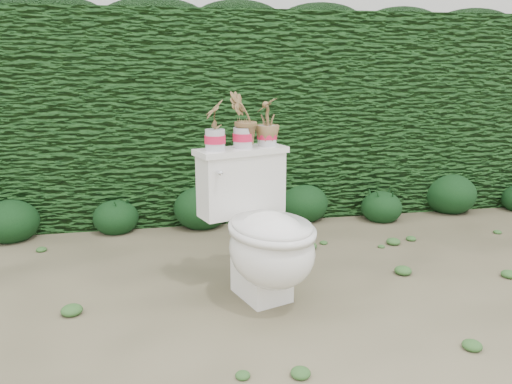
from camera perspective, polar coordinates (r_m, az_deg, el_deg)
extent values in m
plane|color=#847A5A|center=(2.95, 3.47, -9.92)|extent=(60.00, 60.00, 0.00)
cube|color=#24581D|center=(4.28, -1.71, 8.84)|extent=(8.00, 1.00, 1.60)
cube|color=silver|center=(8.73, -2.56, 19.56)|extent=(8.00, 3.50, 4.00)
cube|color=white|center=(2.71, 0.62, -9.87)|extent=(0.30, 0.35, 0.20)
ellipsoid|color=white|center=(2.55, 1.76, -6.58)|extent=(0.55, 0.62, 0.39)
cube|color=white|center=(2.74, -1.67, 0.90)|extent=(0.50, 0.31, 0.34)
cube|color=white|center=(2.70, -1.70, 4.72)|extent=(0.53, 0.34, 0.03)
cylinder|color=silver|center=(2.55, -4.36, 2.28)|extent=(0.04, 0.06, 0.02)
sphere|color=silver|center=(2.52, -4.07, 2.16)|extent=(0.03, 0.03, 0.03)
imported|color=#3E7F27|center=(2.61, -4.73, 7.46)|extent=(0.09, 0.13, 0.25)
imported|color=#3E7F27|center=(2.68, -1.51, 8.07)|extent=(0.19, 0.17, 0.28)
imported|color=#3E7F27|center=(2.76, 1.28, 7.84)|extent=(0.17, 0.17, 0.25)
ellipsoid|color=#143A15|center=(3.95, -26.29, -2.67)|extent=(0.39, 0.39, 0.31)
ellipsoid|color=#143A15|center=(3.86, -15.75, -2.41)|extent=(0.33, 0.33, 0.27)
ellipsoid|color=#143A15|center=(3.85, -6.24, -1.39)|extent=(0.43, 0.43, 0.34)
ellipsoid|color=#143A15|center=(4.02, 5.42, -0.89)|extent=(0.40, 0.40, 0.32)
ellipsoid|color=#143A15|center=(4.11, 14.17, -1.33)|extent=(0.32, 0.32, 0.26)
ellipsoid|color=#143A15|center=(4.53, 21.28, 0.14)|extent=(0.43, 0.43, 0.35)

